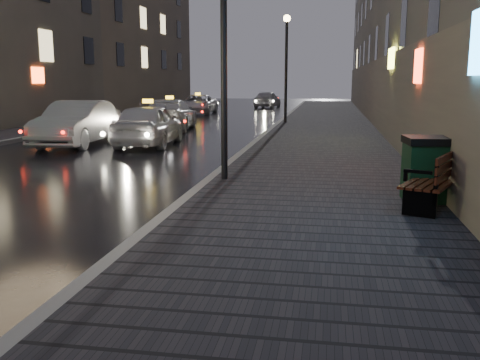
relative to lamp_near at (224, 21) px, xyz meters
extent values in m
cube|color=black|center=(2.05, 15.00, -3.41)|extent=(4.60, 58.00, 0.15)
cube|color=slate|center=(-0.35, 15.00, -3.41)|extent=(0.20, 58.00, 0.15)
cube|color=black|center=(-10.55, 15.00, -3.41)|extent=(2.40, 58.00, 0.15)
cube|color=slate|center=(-9.25, 15.00, -3.41)|extent=(0.20, 58.00, 0.15)
cube|color=#6B6051|center=(-15.35, 33.00, 2.01)|extent=(6.00, 22.00, 11.00)
cylinder|color=black|center=(0.00, 0.00, -0.84)|extent=(0.14, 0.14, 5.00)
cylinder|color=black|center=(0.00, 16.00, -0.84)|extent=(0.14, 0.14, 5.00)
sphere|color=#FFD88C|center=(0.00, 16.00, 1.76)|extent=(0.36, 0.36, 0.36)
cube|color=black|center=(3.68, -2.71, -3.13)|extent=(0.51, 0.27, 0.42)
cube|color=black|center=(3.90, -2.80, -2.76)|extent=(0.08, 0.08, 0.74)
cube|color=black|center=(3.63, -2.69, -2.62)|extent=(0.43, 0.23, 0.05)
cube|color=black|center=(4.32, -1.26, -3.13)|extent=(0.51, 0.27, 0.42)
cube|color=black|center=(4.53, -1.35, -2.76)|extent=(0.08, 0.08, 0.74)
cube|color=black|center=(4.27, -1.24, -2.62)|extent=(0.43, 0.23, 0.05)
cube|color=#411B0E|center=(4.00, -1.98, -2.88)|extent=(1.36, 2.00, 0.04)
cube|color=#411B0E|center=(4.23, -2.09, -2.58)|extent=(0.80, 1.76, 0.42)
cube|color=black|center=(3.95, -1.51, -2.83)|extent=(0.77, 0.77, 1.02)
cube|color=black|center=(3.95, -1.51, -2.25)|extent=(0.82, 0.82, 0.13)
imported|color=silver|center=(-4.01, 6.61, -2.75)|extent=(2.07, 4.48, 1.49)
imported|color=#9B9CA2|center=(-6.52, 6.29, -2.71)|extent=(1.95, 4.80, 1.55)
imported|color=silver|center=(-5.03, 12.52, -2.78)|extent=(2.56, 5.10, 1.42)
imported|color=silver|center=(-6.69, 24.52, -2.85)|extent=(2.28, 4.65, 1.27)
imported|color=#A7A6AF|center=(-2.90, 32.89, -2.81)|extent=(2.06, 4.16, 1.36)
camera|label=1|loc=(2.24, -11.30, -1.20)|focal=40.00mm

